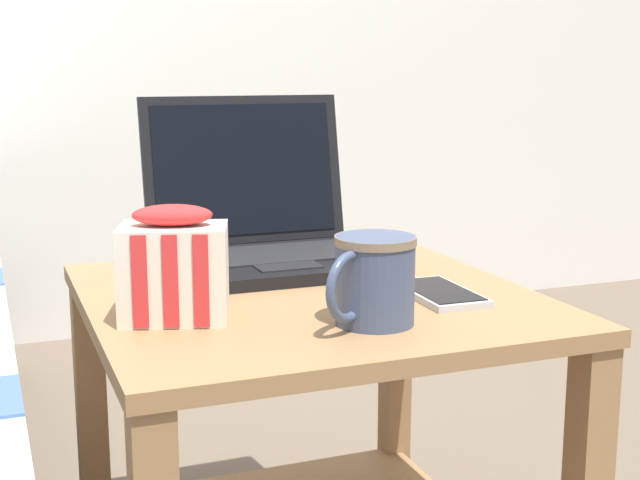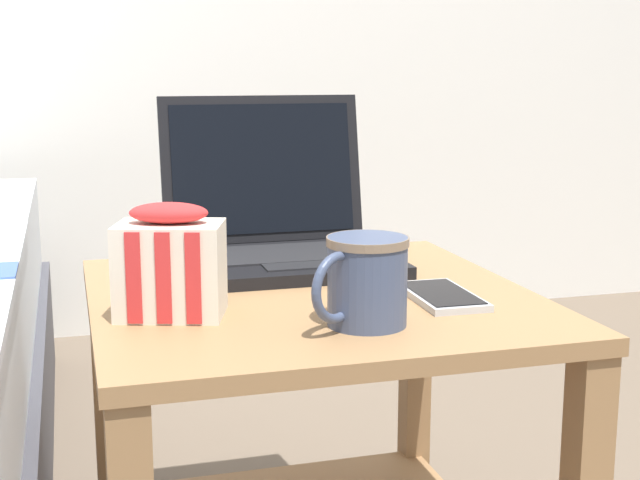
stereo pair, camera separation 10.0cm
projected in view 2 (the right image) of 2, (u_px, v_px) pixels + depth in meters
bedside_table at (311, 421)px, 1.22m from camera, size 0.58×0.58×0.51m
laptop at (280, 230)px, 1.37m from camera, size 0.33×0.29×0.25m
mug_front_left at (365, 277)px, 1.03m from camera, size 0.13×0.10×0.10m
snack_bag at (170, 265)px, 1.07m from camera, size 0.15×0.12×0.14m
cell_phone at (441, 296)px, 1.15m from camera, size 0.08×0.15×0.01m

